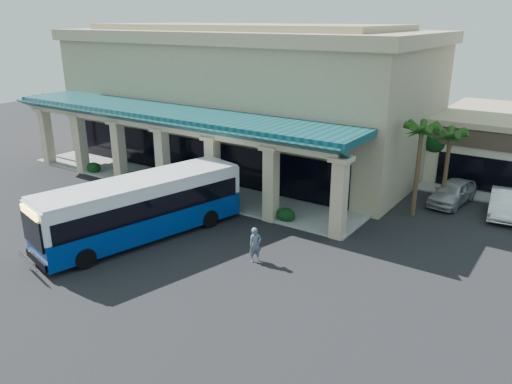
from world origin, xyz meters
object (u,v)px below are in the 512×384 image
Objects in this scene: transit_bus at (143,209)px; pedestrian at (255,245)px; car_silver at (452,192)px; car_white at (504,203)px.

transit_bus reaches higher than pedestrian.
car_silver is at bearing 7.99° from pedestrian.
transit_bus is 20.28m from car_silver.
car_silver is 1.00× the size of car_white.
car_silver is (6.15, 14.39, -0.11)m from pedestrian.
pedestrian is 15.65m from car_silver.
pedestrian is 16.95m from car_white.
pedestrian reaches higher than car_silver.
transit_bus reaches higher than car_silver.
transit_bus is at bearing -122.48° from car_silver.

